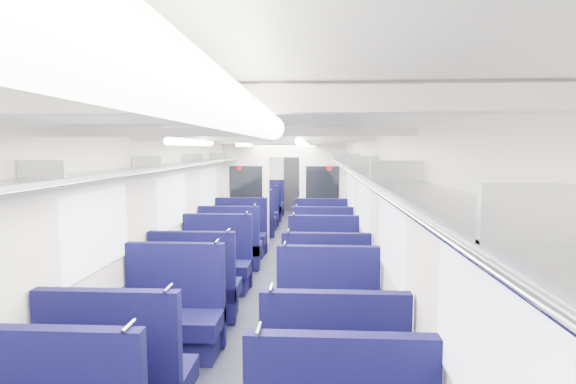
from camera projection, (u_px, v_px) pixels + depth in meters
floor at (271, 286)px, 7.25m from camera, size 2.80×18.00×0.01m
ceiling at (270, 139)px, 7.03m from camera, size 2.80×18.00×0.01m
wall_left at (183, 213)px, 7.22m from camera, size 0.02×18.00×2.35m
dado_left at (185, 263)px, 7.30m from camera, size 0.03×17.90×0.70m
wall_right at (360, 214)px, 7.06m from camera, size 0.02×18.00×2.35m
dado_right at (358, 266)px, 7.14m from camera, size 0.03×17.90×0.70m
wall_far at (295, 177)px, 16.08m from camera, size 2.80×0.02×2.35m
luggage_rack_left at (194, 163)px, 7.13m from camera, size 0.36×17.40×0.18m
luggage_rack_right at (349, 163)px, 7.00m from camera, size 0.36×17.40×0.18m
windows at (268, 201)px, 6.66m from camera, size 2.78×15.60×0.75m
ceiling_fittings at (269, 142)px, 6.77m from camera, size 2.70×16.06×0.11m
end_door at (295, 182)px, 16.04m from camera, size 0.75×0.06×2.00m
bulkhead at (284, 191)px, 10.38m from camera, size 2.80×0.10×2.35m
seat_10 at (172, 320)px, 4.85m from camera, size 1.09×0.60×1.21m
seat_11 at (328, 325)px, 4.69m from camera, size 1.09×0.60×1.21m
seat_12 at (196, 291)px, 5.81m from camera, size 1.09×0.60×1.21m
seat_13 at (325, 293)px, 5.72m from camera, size 1.09×0.60×1.21m
seat_14 at (216, 267)px, 7.01m from camera, size 1.09×0.60×1.21m
seat_15 at (323, 269)px, 6.86m from camera, size 1.09×0.60×1.21m
seat_16 at (231, 249)px, 8.27m from camera, size 1.09×0.60×1.21m
seat_17 at (322, 250)px, 8.17m from camera, size 1.09×0.60×1.21m
seat_18 at (240, 237)px, 9.32m from camera, size 1.09×0.60×1.21m
seat_19 at (321, 239)px, 9.18m from camera, size 1.09×0.60×1.21m
seat_20 at (253, 222)px, 11.34m from camera, size 1.09×0.60×1.21m
seat_21 at (320, 222)px, 11.26m from camera, size 1.09×0.60×1.21m
seat_22 at (259, 215)px, 12.49m from camera, size 1.09×0.60×1.21m
seat_23 at (319, 215)px, 12.47m from camera, size 1.09×0.60×1.21m
seat_24 at (264, 209)px, 13.69m from camera, size 1.09×0.60×1.21m
seat_25 at (319, 210)px, 13.48m from camera, size 1.09×0.60×1.21m
seat_26 at (267, 205)px, 14.69m from camera, size 1.09×0.60×1.21m
seat_27 at (318, 205)px, 14.64m from camera, size 1.09×0.60×1.21m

